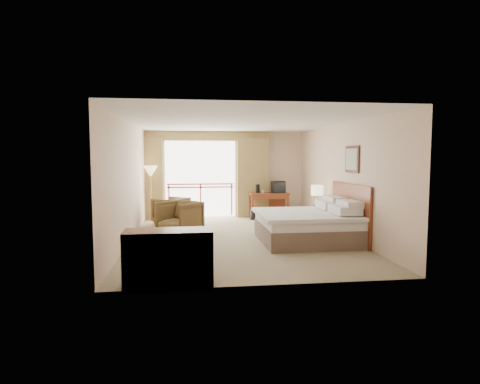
{
  "coord_description": "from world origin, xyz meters",
  "views": [
    {
      "loc": [
        -1.17,
        -9.22,
        1.9
      ],
      "look_at": [
        0.07,
        0.4,
        1.05
      ],
      "focal_mm": 30.0,
      "sensor_mm": 36.0,
      "label": 1
    }
  ],
  "objects": [
    {
      "name": "framed_art",
      "position": [
        2.47,
        -0.6,
        1.85
      ],
      "size": [
        0.04,
        0.72,
        0.6
      ],
      "color": "black",
      "rests_on": "wall_right"
    },
    {
      "name": "dresser",
      "position": [
        -1.47,
        -3.41,
        0.42
      ],
      "size": [
        1.27,
        0.54,
        0.85
      ],
      "rotation": [
        0.0,
        0.0,
        0.09
      ],
      "color": "maroon",
      "rests_on": "floor"
    },
    {
      "name": "tv",
      "position": [
        1.6,
        2.98,
        0.97
      ],
      "size": [
        0.41,
        0.33,
        0.37
      ],
      "rotation": [
        0.0,
        0.0,
        -0.15
      ],
      "color": "black",
      "rests_on": "desk"
    },
    {
      "name": "curtain_left",
      "position": [
        -2.45,
        3.35,
        1.25
      ],
      "size": [
        1.0,
        0.26,
        2.5
      ],
      "primitive_type": "cube",
      "color": "olive",
      "rests_on": "wall_back"
    },
    {
      "name": "side_table",
      "position": [
        -1.74,
        1.51,
        0.4
      ],
      "size": [
        0.53,
        0.53,
        0.58
      ],
      "rotation": [
        0.0,
        0.0,
        0.16
      ],
      "color": "black",
      "rests_on": "floor"
    },
    {
      "name": "floor",
      "position": [
        0.0,
        0.0,
        0.0
      ],
      "size": [
        7.0,
        7.0,
        0.0
      ],
      "primitive_type": "plane",
      "color": "gray",
      "rests_on": "ground"
    },
    {
      "name": "wall_left",
      "position": [
        -2.5,
        0.0,
        1.35
      ],
      "size": [
        0.0,
        7.0,
        7.0
      ],
      "primitive_type": "plane",
      "rotation": [
        1.57,
        0.0,
        1.57
      ],
      "color": "beige",
      "rests_on": "ground"
    },
    {
      "name": "wastebasket",
      "position": [
        0.81,
        2.72,
        0.17
      ],
      "size": [
        0.27,
        0.27,
        0.33
      ],
      "primitive_type": "cylinder",
      "rotation": [
        0.0,
        0.0,
        -0.01
      ],
      "color": "black",
      "rests_on": "floor"
    },
    {
      "name": "armchair_near",
      "position": [
        -1.4,
        0.74,
        0.0
      ],
      "size": [
        1.24,
        1.24,
        0.81
      ],
      "primitive_type": "imported",
      "rotation": [
        0.0,
        0.0,
        -0.74
      ],
      "color": "#4D3A1F",
      "rests_on": "floor"
    },
    {
      "name": "headboard",
      "position": [
        2.46,
        -0.6,
        0.65
      ],
      "size": [
        0.06,
        2.1,
        1.3
      ],
      "primitive_type": "cube",
      "color": "maroon",
      "rests_on": "wall_right"
    },
    {
      "name": "curtain_right",
      "position": [
        0.85,
        3.35,
        1.25
      ],
      "size": [
        1.0,
        0.26,
        2.5
      ],
      "primitive_type": "cube",
      "color": "olive",
      "rests_on": "wall_back"
    },
    {
      "name": "coffee_maker",
      "position": [
        0.95,
        2.99,
        0.92
      ],
      "size": [
        0.16,
        0.16,
        0.27
      ],
      "primitive_type": "cylinder",
      "rotation": [
        0.0,
        0.0,
        0.35
      ],
      "color": "black",
      "rests_on": "desk"
    },
    {
      "name": "balcony_railing",
      "position": [
        -0.8,
        3.46,
        0.81
      ],
      "size": [
        2.09,
        0.03,
        1.02
      ],
      "color": "#A9170E",
      "rests_on": "wall_back"
    },
    {
      "name": "table_lamp",
      "position": [
        2.16,
        0.86,
        1.02
      ],
      "size": [
        0.32,
        0.32,
        0.56
      ],
      "rotation": [
        0.0,
        0.0,
        0.18
      ],
      "color": "tan",
      "rests_on": "nightstand"
    },
    {
      "name": "wall_front",
      "position": [
        0.0,
        -3.5,
        1.35
      ],
      "size": [
        5.0,
        0.0,
        5.0
      ],
      "primitive_type": "plane",
      "rotation": [
        -1.57,
        0.0,
        0.0
      ],
      "color": "beige",
      "rests_on": "ground"
    },
    {
      "name": "balcony_door",
      "position": [
        -0.8,
        3.48,
        1.2
      ],
      "size": [
        2.4,
        0.0,
        2.4
      ],
      "primitive_type": "plane",
      "rotation": [
        1.57,
        0.0,
        0.0
      ],
      "color": "white",
      "rests_on": "wall_back"
    },
    {
      "name": "book",
      "position": [
        -1.74,
        1.51,
        0.58
      ],
      "size": [
        0.17,
        0.22,
        0.02
      ],
      "primitive_type": "imported",
      "rotation": [
        0.0,
        0.0,
        0.07
      ],
      "color": "white",
      "rests_on": "side_table"
    },
    {
      "name": "armchair_far",
      "position": [
        -1.69,
        2.31,
        0.0
      ],
      "size": [
        1.16,
        1.15,
        0.76
      ],
      "primitive_type": "imported",
      "rotation": [
        0.0,
        0.0,
        -2.22
      ],
      "color": "#4D3A1F",
      "rests_on": "floor"
    },
    {
      "name": "floor_lamp",
      "position": [
        -2.3,
        2.97,
        1.42
      ],
      "size": [
        0.42,
        0.42,
        1.64
      ],
      "rotation": [
        0.0,
        0.0,
        -0.29
      ],
      "color": "tan",
      "rests_on": "floor"
    },
    {
      "name": "hvac_vent",
      "position": [
        1.3,
        3.47,
        2.35
      ],
      "size": [
        0.5,
        0.04,
        0.5
      ],
      "primitive_type": "cube",
      "color": "silver",
      "rests_on": "wall_back"
    },
    {
      "name": "valance",
      "position": [
        -0.8,
        3.38,
        2.55
      ],
      "size": [
        4.4,
        0.22,
        0.28
      ],
      "primitive_type": "cube",
      "color": "olive",
      "rests_on": "wall_back"
    },
    {
      "name": "desk",
      "position": [
        1.3,
        3.04,
        0.61
      ],
      "size": [
        1.21,
        0.58,
        0.79
      ],
      "rotation": [
        0.0,
        0.0,
        -0.06
      ],
      "color": "maroon",
      "rests_on": "floor"
    },
    {
      "name": "cup",
      "position": [
        1.1,
        2.94,
        0.84
      ],
      "size": [
        0.08,
        0.08,
        0.1
      ],
      "primitive_type": "cylinder",
      "rotation": [
        0.0,
        0.0,
        0.09
      ],
      "color": "white",
      "rests_on": "desk"
    },
    {
      "name": "ceiling",
      "position": [
        0.0,
        0.0,
        2.7
      ],
      "size": [
        7.0,
        7.0,
        0.0
      ],
      "primitive_type": "plane",
      "rotation": [
        3.14,
        0.0,
        0.0
      ],
      "color": "white",
      "rests_on": "wall_back"
    },
    {
      "name": "wall_back",
      "position": [
        0.0,
        3.5,
        1.35
      ],
      "size": [
        5.0,
        0.0,
        5.0
      ],
      "primitive_type": "plane",
      "rotation": [
        1.57,
        0.0,
        0.0
      ],
      "color": "beige",
      "rests_on": "ground"
    },
    {
      "name": "nightstand",
      "position": [
        2.16,
        0.81,
        0.29
      ],
      "size": [
        0.41,
        0.49,
        0.59
      ],
      "primitive_type": "cube",
      "rotation": [
        0.0,
        0.0,
        -0.01
      ],
      "color": "maroon",
      "rests_on": "floor"
    },
    {
      "name": "phone",
      "position": [
        2.11,
        0.66,
        0.63
      ],
      "size": [
        0.21,
        0.19,
        0.08
      ],
      "primitive_type": "cube",
      "rotation": [
        0.0,
        0.0,
        -0.33
      ],
      "color": "black",
      "rests_on": "nightstand"
    },
    {
      "name": "wall_right",
      "position": [
        2.5,
        0.0,
        1.35
      ],
      "size": [
        0.0,
        7.0,
        7.0
      ],
      "primitive_type": "plane",
      "rotation": [
        1.57,
        0.0,
        -1.57
      ],
      "color": "beige",
      "rests_on": "ground"
    },
    {
      "name": "bed",
      "position": [
        1.5,
        -0.6,
        0.38
      ],
      "size": [
        2.13,
        2.06,
        0.97
      ],
      "color": "brown",
      "rests_on": "floor"
    }
  ]
}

